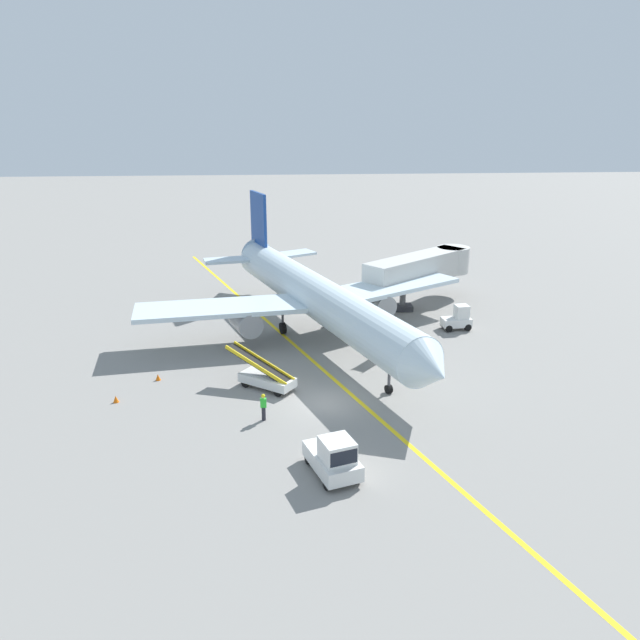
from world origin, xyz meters
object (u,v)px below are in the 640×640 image
(pushback_tug, at_px, (334,457))
(belt_loader_forward_hold, at_px, (266,377))
(jet_bridge, at_px, (425,267))
(safety_cone_nose_left, at_px, (116,399))
(belt_loader_aft_hold, at_px, (398,339))
(safety_cone_wingtip_left, at_px, (422,373))
(baggage_tug_near_wing, at_px, (458,319))
(ground_crew_marshaller, at_px, (263,406))
(safety_cone_nose_right, at_px, (158,377))
(airliner, at_px, (314,295))

(pushback_tug, height_order, belt_loader_forward_hold, belt_loader_forward_hold)
(jet_bridge, relative_size, safety_cone_nose_left, 26.33)
(belt_loader_aft_hold, relative_size, safety_cone_wingtip_left, 10.64)
(baggage_tug_near_wing, height_order, safety_cone_nose_left, baggage_tug_near_wing)
(belt_loader_forward_hold, relative_size, ground_crew_marshaller, 2.80)
(baggage_tug_near_wing, bearing_deg, jet_bridge, 98.12)
(jet_bridge, bearing_deg, belt_loader_forward_hold, -129.85)
(safety_cone_nose_right, height_order, safety_cone_wingtip_left, same)
(belt_loader_aft_hold, xyz_separation_m, safety_cone_nose_right, (-17.51, -4.57, -0.56))
(airliner, height_order, baggage_tug_near_wing, airliner)
(belt_loader_forward_hold, bearing_deg, belt_loader_aft_hold, 32.18)
(jet_bridge, bearing_deg, baggage_tug_near_wing, -81.88)
(airliner, height_order, jet_bridge, airliner)
(safety_cone_nose_left, bearing_deg, belt_loader_forward_hold, 8.49)
(belt_loader_forward_hold, relative_size, safety_cone_nose_left, 10.82)
(baggage_tug_near_wing, bearing_deg, ground_crew_marshaller, -137.30)
(pushback_tug, relative_size, belt_loader_forward_hold, 0.84)
(airliner, relative_size, pushback_tug, 8.55)
(ground_crew_marshaller, bearing_deg, jet_bridge, 56.13)
(baggage_tug_near_wing, xyz_separation_m, belt_loader_forward_hold, (-16.09, -10.41, -0.15))
(baggage_tug_near_wing, relative_size, ground_crew_marshaller, 1.47)
(safety_cone_wingtip_left, bearing_deg, ground_crew_marshaller, -152.49)
(belt_loader_aft_hold, distance_m, safety_cone_nose_left, 21.10)
(belt_loader_forward_hold, distance_m, safety_cone_nose_right, 7.60)
(jet_bridge, height_order, ground_crew_marshaller, jet_bridge)
(safety_cone_nose_left, height_order, safety_cone_wingtip_left, same)
(safety_cone_wingtip_left, bearing_deg, pushback_tug, -121.89)
(safety_cone_nose_left, distance_m, safety_cone_wingtip_left, 20.40)
(jet_bridge, bearing_deg, airliner, -143.82)
(belt_loader_aft_hold, xyz_separation_m, ground_crew_marshaller, (-10.27, -10.94, 0.13))
(airliner, distance_m, ground_crew_marshaller, 15.20)
(airliner, xyz_separation_m, belt_loader_forward_hold, (-3.94, -9.88, -2.64))
(belt_loader_forward_hold, height_order, ground_crew_marshaller, belt_loader_forward_hold)
(safety_cone_nose_right, bearing_deg, belt_loader_forward_hold, -13.88)
(airliner, xyz_separation_m, baggage_tug_near_wing, (12.15, 0.52, -2.49))
(pushback_tug, distance_m, safety_cone_nose_right, 16.55)
(pushback_tug, relative_size, safety_cone_wingtip_left, 9.10)
(safety_cone_nose_left, bearing_deg, pushback_tug, -35.79)
(belt_loader_forward_hold, xyz_separation_m, safety_cone_wingtip_left, (10.80, 1.13, -0.56))
(airliner, xyz_separation_m, jet_bridge, (11.07, 8.10, 0.12))
(safety_cone_nose_left, relative_size, safety_cone_nose_right, 1.00)
(pushback_tug, height_order, safety_cone_nose_left, pushback_tug)
(safety_cone_nose_right, bearing_deg, baggage_tug_near_wing, 20.11)
(baggage_tug_near_wing, relative_size, safety_cone_nose_right, 5.69)
(belt_loader_aft_hold, bearing_deg, safety_cone_nose_left, -158.30)
(pushback_tug, distance_m, safety_cone_wingtip_left, 13.95)
(pushback_tug, height_order, safety_cone_wingtip_left, pushback_tug)
(pushback_tug, distance_m, belt_loader_aft_hold, 18.36)
(jet_bridge, xyz_separation_m, safety_cone_nose_left, (-24.46, -19.39, -3.32))
(ground_crew_marshaller, xyz_separation_m, safety_cone_nose_left, (-9.33, 3.14, -0.69))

